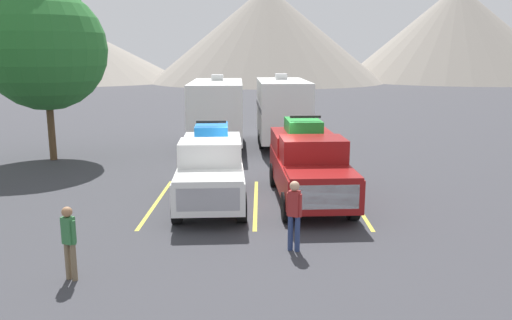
# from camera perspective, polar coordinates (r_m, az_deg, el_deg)

# --- Properties ---
(ground_plane) EXTENTS (240.00, 240.00, 0.00)m
(ground_plane) POSITION_cam_1_polar(r_m,az_deg,el_deg) (16.48, -0.04, -4.92)
(ground_plane) COLOR #38383D
(pickup_truck_a) EXTENTS (2.42, 5.70, 2.54)m
(pickup_truck_a) POSITION_cam_1_polar(r_m,az_deg,el_deg) (16.55, -5.00, -0.72)
(pickup_truck_a) COLOR white
(pickup_truck_a) RESTS_ON ground
(pickup_truck_b) EXTENTS (2.52, 5.96, 2.67)m
(pickup_truck_b) POSITION_cam_1_polar(r_m,az_deg,el_deg) (16.89, 5.84, -0.33)
(pickup_truck_b) COLOR maroon
(pickup_truck_b) RESTS_ON ground
(lot_stripe_a) EXTENTS (0.12, 5.50, 0.01)m
(lot_stripe_a) POSITION_cam_1_polar(r_m,az_deg,el_deg) (16.99, -10.98, -4.62)
(lot_stripe_a) COLOR gold
(lot_stripe_a) RESTS_ON ground
(lot_stripe_b) EXTENTS (0.12, 5.50, 0.01)m
(lot_stripe_b) POSITION_cam_1_polar(r_m,az_deg,el_deg) (16.65, -0.03, -4.74)
(lot_stripe_b) COLOR gold
(lot_stripe_b) RESTS_ON ground
(lot_stripe_c) EXTENTS (0.12, 5.50, 0.01)m
(lot_stripe_c) POSITION_cam_1_polar(r_m,az_deg,el_deg) (16.92, 10.95, -4.68)
(lot_stripe_c) COLOR gold
(lot_stripe_c) RESTS_ON ground
(camper_trailer_a) EXTENTS (2.85, 8.01, 3.64)m
(camper_trailer_a) POSITION_cam_1_polar(r_m,az_deg,el_deg) (26.27, -4.35, 5.60)
(camper_trailer_a) COLOR white
(camper_trailer_a) RESTS_ON ground
(camper_trailer_b) EXTENTS (2.70, 7.49, 3.68)m
(camper_trailer_b) POSITION_cam_1_polar(r_m,az_deg,el_deg) (26.53, 2.94, 5.72)
(camper_trailer_b) COLOR white
(camper_trailer_b) RESTS_ON ground
(person_a) EXTENTS (0.36, 0.29, 1.75)m
(person_a) POSITION_cam_1_polar(r_m,az_deg,el_deg) (12.46, 4.26, -5.67)
(person_a) COLOR navy
(person_a) RESTS_ON ground
(person_b) EXTENTS (0.33, 0.27, 1.62)m
(person_b) POSITION_cam_1_polar(r_m,az_deg,el_deg) (11.58, -20.05, -8.15)
(person_b) COLOR #726047
(person_b) RESTS_ON ground
(tree_a) EXTENTS (5.31, 5.31, 8.62)m
(tree_a) POSITION_cam_1_polar(r_m,az_deg,el_deg) (24.65, -22.58, 12.37)
(tree_a) COLOR brown
(tree_a) RESTS_ON ground
(mountain_ridge) EXTENTS (154.33, 47.06, 16.37)m
(mountain_ridge) POSITION_cam_1_polar(r_m,az_deg,el_deg) (91.98, 0.44, 13.15)
(mountain_ridge) COLOR gray
(mountain_ridge) RESTS_ON ground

